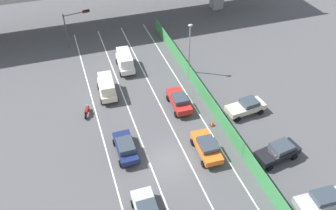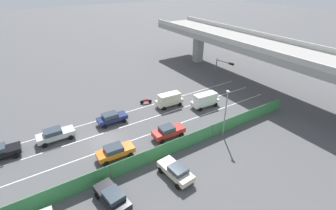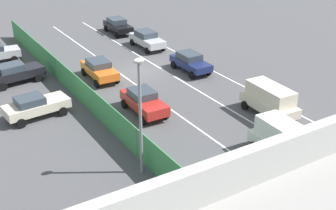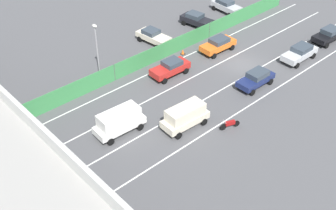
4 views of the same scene
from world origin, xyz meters
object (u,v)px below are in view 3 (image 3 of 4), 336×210
at_px(parked_sedan_dark, 15,73).
at_px(street_lamp, 140,105).
at_px(car_sedan_black, 118,25).
at_px(parked_sedan_cream, 35,105).
at_px(car_van_white, 285,141).
at_px(car_sedan_red, 144,101).
at_px(traffic_cone, 91,96).
at_px(motorcycle, 271,87).
at_px(car_sedan_navy, 190,62).
at_px(car_taxi_orange, 99,69).
at_px(car_van_cream, 270,99).
at_px(car_sedan_silver, 147,39).

relative_size(parked_sedan_dark, street_lamp, 0.69).
relative_size(car_sedan_black, parked_sedan_cream, 1.00).
bearing_deg(car_van_white, street_lamp, -23.15).
bearing_deg(car_sedan_red, traffic_cone, -60.26).
xyz_separation_m(parked_sedan_cream, street_lamp, (-2.97, 9.59, 3.16)).
bearing_deg(parked_sedan_cream, car_sedan_black, -131.26).
xyz_separation_m(motorcycle, street_lamp, (13.55, 4.32, 3.58)).
bearing_deg(parked_sedan_dark, street_lamp, 98.95).
bearing_deg(car_sedan_navy, parked_sedan_dark, -21.07).
height_order(car_sedan_navy, street_lamp, street_lamp).
height_order(car_sedan_red, parked_sedan_dark, car_sedan_red).
relative_size(car_sedan_navy, motorcycle, 2.26).
bearing_deg(motorcycle, parked_sedan_dark, -37.00).
height_order(parked_sedan_dark, traffic_cone, parked_sedan_dark).
bearing_deg(car_taxi_orange, car_van_cream, 120.55).
relative_size(motorcycle, traffic_cone, 3.11).
distance_m(car_van_cream, parked_sedan_cream, 15.89).
height_order(parked_sedan_dark, parked_sedan_cream, parked_sedan_dark).
xyz_separation_m(car_van_white, parked_sedan_cream, (10.42, -12.78, -0.39)).
height_order(car_sedan_silver, parked_sedan_cream, car_sedan_silver).
relative_size(car_van_white, car_sedan_black, 1.04).
bearing_deg(parked_sedan_cream, car_van_white, 129.20).
height_order(car_sedan_navy, motorcycle, car_sedan_navy).
relative_size(car_sedan_navy, car_taxi_orange, 0.96).
bearing_deg(car_van_white, car_van_cream, -124.75).
relative_size(car_sedan_red, parked_sedan_cream, 0.98).
bearing_deg(street_lamp, car_van_cream, -171.84).
bearing_deg(car_sedan_black, traffic_cone, 57.74).
relative_size(car_van_cream, parked_sedan_cream, 1.00).
height_order(car_sedan_black, car_van_cream, car_van_cream).
distance_m(car_sedan_navy, parked_sedan_dark, 14.42).
distance_m(car_sedan_red, car_taxi_orange, 7.41).
height_order(street_lamp, traffic_cone, street_lamp).
height_order(car_van_white, car_sedan_black, car_van_white).
bearing_deg(parked_sedan_cream, car_sedan_red, 153.58).
bearing_deg(car_taxi_orange, parked_sedan_dark, -24.13).
bearing_deg(traffic_cone, car_van_white, 114.42).
height_order(car_sedan_red, street_lamp, street_lamp).
bearing_deg(car_sedan_black, parked_sedan_cream, 48.74).
xyz_separation_m(car_sedan_black, traffic_cone, (9.36, 14.83, -0.62)).
bearing_deg(car_van_cream, motorcycle, -135.44).
bearing_deg(street_lamp, car_sedan_silver, -119.84).
xyz_separation_m(car_sedan_navy, parked_sedan_cream, (13.83, 1.71, -0.02)).
height_order(car_van_white, motorcycle, car_van_white).
xyz_separation_m(car_sedan_black, motorcycle, (-2.88, 20.83, -0.44)).
height_order(car_sedan_red, parked_sedan_cream, car_sedan_red).
relative_size(car_van_white, parked_sedan_cream, 1.04).
xyz_separation_m(car_van_white, motorcycle, (-6.10, -7.50, -0.81)).
bearing_deg(car_sedan_navy, car_sedan_black, -89.23).
bearing_deg(car_sedan_navy, parked_sedan_cream, 7.04).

